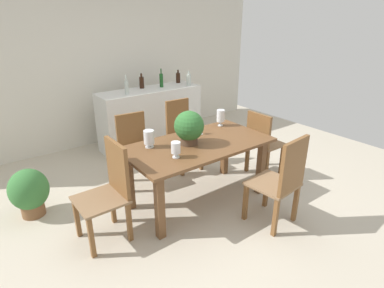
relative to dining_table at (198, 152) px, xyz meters
name	(u,v)px	position (x,y,z in m)	size (l,w,h in m)	color
ground_plane	(197,198)	(0.00, 0.02, -0.64)	(7.04, 7.04, 0.00)	#BCB29E
back_wall	(105,67)	(0.00, 2.62, 0.66)	(6.40, 0.10, 2.60)	beige
dining_table	(198,152)	(0.00, 0.00, 0.00)	(1.72, 0.90, 0.76)	brown
chair_near_right	(283,179)	(0.40, -0.92, -0.08)	(0.51, 0.50, 1.03)	brown
chair_foot_end	(262,141)	(1.13, 0.00, -0.12)	(0.41, 0.43, 0.93)	brown
chair_head_end	(110,187)	(-1.11, 0.00, -0.08)	(0.47, 0.47, 1.02)	brown
chair_far_left	(134,145)	(-0.38, 0.90, -0.11)	(0.46, 0.44, 0.95)	brown
chair_far_right	(181,132)	(0.39, 0.91, -0.09)	(0.43, 0.46, 1.01)	brown
flower_centerpiece	(189,127)	(-0.10, 0.04, 0.32)	(0.34, 0.34, 0.39)	#4C3828
crystal_vase_left	(221,116)	(0.62, 0.31, 0.25)	(0.11, 0.11, 0.22)	silver
crystal_vase_center_near	(176,148)	(-0.42, -0.17, 0.22)	(0.10, 0.10, 0.17)	silver
crystal_vase_right	(149,138)	(-0.51, 0.24, 0.23)	(0.12, 0.12, 0.20)	silver
wine_glass	(200,126)	(0.21, 0.22, 0.23)	(0.07, 0.07, 0.16)	silver
kitchen_counter	(151,118)	(0.45, 1.91, -0.15)	(1.75, 0.55, 0.99)	silver
wine_bottle_green	(161,80)	(0.70, 1.93, 0.47)	(0.06, 0.06, 0.31)	#194C1E
wine_bottle_dark	(189,80)	(1.15, 1.75, 0.45)	(0.08, 0.08, 0.25)	#B2BFB7
wine_bottle_tall	(178,78)	(1.14, 2.07, 0.44)	(0.08, 0.08, 0.23)	black
wine_bottle_amber	(142,82)	(0.39, 2.05, 0.45)	(0.08, 0.08, 0.25)	black
wine_bottle_clear	(127,87)	(-0.01, 1.79, 0.46)	(0.06, 0.06, 0.30)	#B2BFB7
potted_plant_floor	(29,191)	(-1.71, 0.88, -0.33)	(0.43, 0.43, 0.57)	brown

